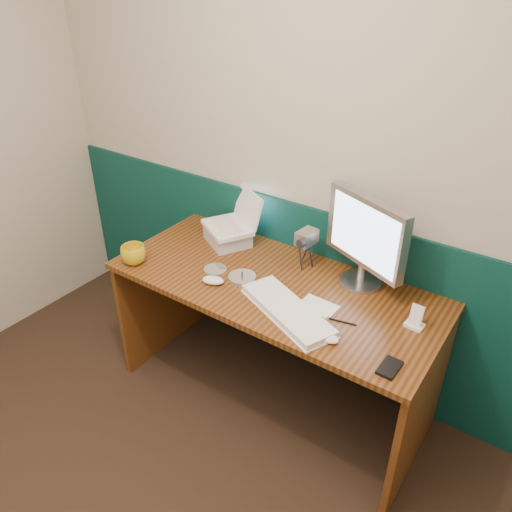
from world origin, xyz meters
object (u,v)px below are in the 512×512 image
Objects in this scene: mug at (134,255)px; camcorder at (306,250)px; laptop at (227,211)px; monitor at (366,241)px; desk at (273,343)px; keyboard at (287,311)px.

mug is 0.64× the size of camcorder.
laptop reaches higher than camcorder.
camcorder is at bearing -152.44° from monitor.
laptop is 2.15× the size of mug.
laptop reaches higher than mug.
monitor is 2.36× the size of camcorder.
desk is at bearing -122.78° from monitor.
monitor is at bearing 25.55° from mug.
camcorder reaches higher than mug.
keyboard is at bearing -43.31° from desk.
mug is at bearing -90.38° from laptop.
desk is 3.46× the size of monitor.
camcorder is (0.47, 0.02, -0.09)m from laptop.
camcorder reaches higher than desk.
monitor is 0.32m from camcorder.
mug reaches higher than desk.
mug reaches higher than keyboard.
desk is at bearing -96.97° from camcorder.
monitor reaches higher than desk.
keyboard is at bearing -88.52° from monitor.
laptop reaches higher than desk.
monitor is (0.34, 0.23, 0.61)m from desk.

